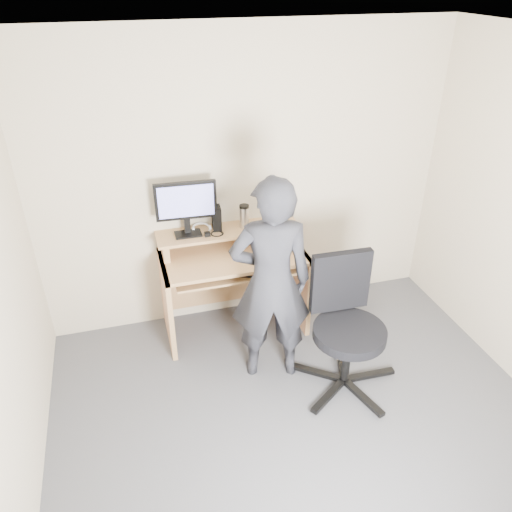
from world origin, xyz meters
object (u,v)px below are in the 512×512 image
desk (232,271)px  monitor (186,204)px  office_chair (346,321)px  person (271,283)px

desk → monitor: 0.73m
monitor → office_chair: (0.98, -0.99, -0.63)m
desk → office_chair: size_ratio=1.17×
person → office_chair: bearing=165.2°
office_chair → person: (-0.51, 0.25, 0.27)m
person → monitor: bearing=-46.4°
monitor → desk: bearing=-8.1°
desk → person: person is taller
desk → monitor: size_ratio=2.45×
desk → office_chair: 1.13m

